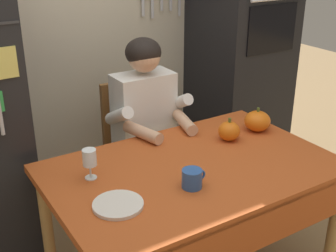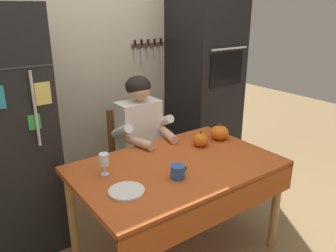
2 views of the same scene
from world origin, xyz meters
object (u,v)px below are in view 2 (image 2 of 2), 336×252
seated_person (143,137)px  pumpkin_large (200,140)px  chair_behind_person (133,154)px  coffee_mug (178,172)px  pumpkin_medium (219,133)px  serving_tray (127,191)px  dining_table (179,176)px  wine_glass (104,160)px  wall_oven (204,80)px

seated_person → pumpkin_large: (0.25, -0.44, 0.06)m
chair_behind_person → coffee_mug: (-0.21, -0.93, 0.27)m
pumpkin_medium → pumpkin_large: bearing=-175.7°
chair_behind_person → seated_person: bearing=-90.0°
serving_tray → dining_table: bearing=12.3°
wine_glass → serving_tray: bearing=-89.4°
wine_glass → serving_tray: (0.00, -0.28, -0.09)m
serving_tray → wall_oven: bearing=34.0°
wall_oven → dining_table: 1.45m
pumpkin_medium → serving_tray: size_ratio=0.70×
dining_table → coffee_mug: coffee_mug is taller
chair_behind_person → serving_tray: 1.08m
dining_table → chair_behind_person: bearing=83.6°
pumpkin_large → dining_table: bearing=-154.1°
chair_behind_person → wine_glass: bearing=-132.2°
wall_oven → chair_behind_person: wall_oven is taller
pumpkin_large → chair_behind_person: bearing=111.8°
pumpkin_large → wall_oven: bearing=46.9°
wall_oven → wine_glass: size_ratio=14.27×
chair_behind_person → pumpkin_large: bearing=-68.2°
pumpkin_large → seated_person: bearing=119.8°
coffee_mug → pumpkin_large: (0.46, 0.30, 0.01)m
chair_behind_person → coffee_mug: chair_behind_person is taller
seated_person → serving_tray: bearing=-128.2°
coffee_mug → wall_oven: bearing=42.3°
seated_person → pumpkin_medium: 0.64m
dining_table → pumpkin_medium: (0.56, 0.18, 0.14)m
seated_person → coffee_mug: bearing=-105.5°
wine_glass → pumpkin_medium: wine_glass is taller
seated_person → coffee_mug: seated_person is taller
chair_behind_person → wine_glass: 0.90m
pumpkin_medium → dining_table: bearing=-162.1°
pumpkin_medium → wall_oven: bearing=56.6°
wall_oven → dining_table: size_ratio=1.50×
wall_oven → pumpkin_large: size_ratio=16.26×
pumpkin_large → serving_tray: bearing=-161.7°
chair_behind_person → dining_table: bearing=-96.4°
dining_table → wine_glass: size_ratio=9.52×
coffee_mug → seated_person: bearing=74.5°
wine_glass → serving_tray: wine_glass is taller
pumpkin_medium → serving_tray: (-1.03, -0.28, -0.05)m
pumpkin_large → pumpkin_medium: (0.22, 0.02, 0.00)m
dining_table → pumpkin_large: bearing=25.9°
chair_behind_person → wine_glass: size_ratio=6.32×
coffee_mug → pumpkin_medium: size_ratio=0.80×
wall_oven → dining_table: bearing=-138.7°
chair_behind_person → pumpkin_large: (0.25, -0.63, 0.28)m
seated_person → serving_tray: size_ratio=5.79×
seated_person → pumpkin_medium: seated_person is taller
seated_person → chair_behind_person: bearing=90.0°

